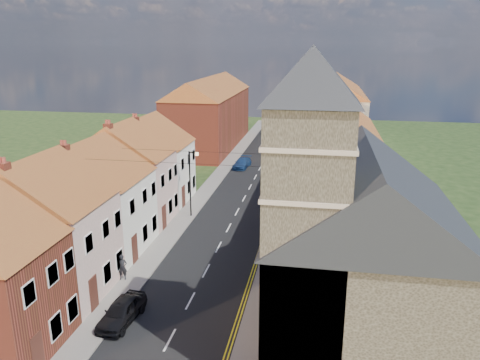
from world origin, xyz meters
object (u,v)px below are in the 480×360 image
at_px(car_far, 242,163).
at_px(car_distant, 268,133).
at_px(pedestrian_left, 122,267).
at_px(lamppost, 191,180).
at_px(church, 356,241).
at_px(car_near, 122,311).

relative_size(car_far, car_distant, 1.06).
relative_size(car_distant, pedestrian_left, 2.24).
bearing_deg(pedestrian_left, car_far, 68.75).
bearing_deg(car_distant, lamppost, -103.85).
distance_m(church, car_far, 37.03).
height_order(car_distant, pedestrian_left, pedestrian_left).
relative_size(car_near, car_distant, 1.01).
relative_size(car_far, pedestrian_left, 2.38).
distance_m(church, lamppost, 21.38).
relative_size(church, car_near, 3.88).
bearing_deg(church, lamppost, 128.30).
xyz_separation_m(car_far, car_distant, (0.79, 21.48, -0.06)).
height_order(church, car_far, church).
xyz_separation_m(church, car_near, (-12.56, -0.12, -5.21)).
relative_size(church, pedestrian_left, 8.74).
relative_size(lamppost, pedestrian_left, 3.45).
bearing_deg(car_distant, car_far, -102.61).
relative_size(car_near, pedestrian_left, 2.25).
bearing_deg(lamppost, pedestrian_left, -95.97).
distance_m(lamppost, car_near, 17.06).
xyz_separation_m(car_far, pedestrian_left, (-2.81, -30.39, 0.39)).
bearing_deg(car_distant, church, -89.57).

